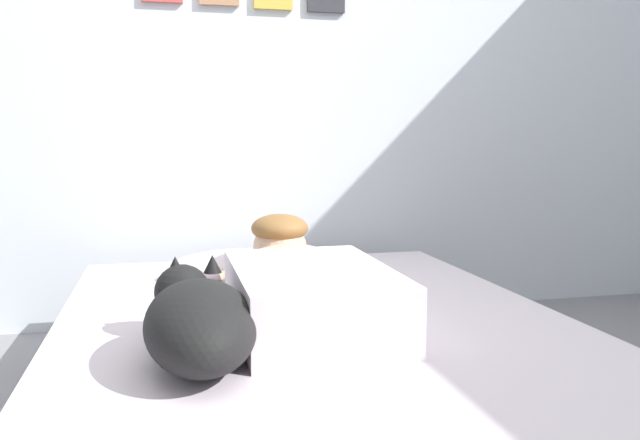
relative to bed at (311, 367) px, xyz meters
The scene contains 7 objects.
back_wall 1.63m from the bed, 91.69° to the left, with size 4.67×0.12×2.50m.
bed is the anchor object (origin of this frame).
pillow 0.62m from the bed, 105.72° to the left, with size 0.52×0.32×0.11m, color silver.
person_lying 0.28m from the bed, 149.13° to the right, with size 0.43×0.92×0.27m.
dog 0.57m from the bed, 135.21° to the right, with size 0.26×0.57×0.21m.
coffee_cup 0.46m from the bed, 71.48° to the left, with size 0.12×0.09×0.07m.
cell_phone 0.37m from the bed, 66.56° to the right, with size 0.07×0.14×0.01m, color black.
Camera 1 is at (-0.38, -1.36, 0.87)m, focal length 36.17 mm.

